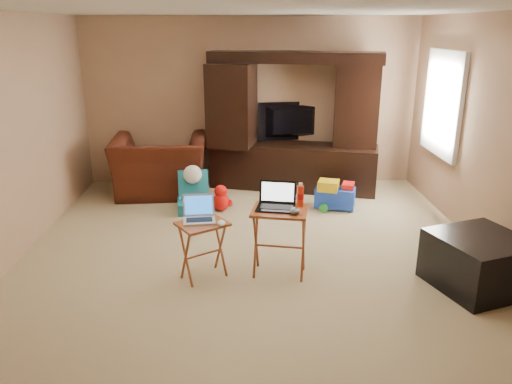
{
  "coord_description": "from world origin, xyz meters",
  "views": [
    {
      "loc": [
        -0.13,
        -4.85,
        2.35
      ],
      "look_at": [
        0.0,
        -0.2,
        0.8
      ],
      "focal_mm": 35.0,
      "sensor_mm": 36.0,
      "label": 1
    }
  ],
  "objects_px": {
    "laptop_right": "(276,197)",
    "child_rocker": "(192,192)",
    "laptop_left": "(199,210)",
    "tray_table_right": "(279,242)",
    "mouse_left": "(221,223)",
    "tray_table_left": "(203,250)",
    "water_bottle": "(300,196)",
    "entertainment_center": "(294,122)",
    "ottoman": "(479,262)",
    "recliner": "(160,166)",
    "mouse_right": "(295,211)",
    "plush_toy": "(221,198)",
    "push_toy": "(335,194)",
    "television": "(293,122)"
  },
  "relations": [
    {
      "from": "laptop_right",
      "to": "child_rocker",
      "type": "bearing_deg",
      "value": 129.77
    },
    {
      "from": "laptop_left",
      "to": "tray_table_right",
      "type": "bearing_deg",
      "value": -4.89
    },
    {
      "from": "laptop_left",
      "to": "mouse_left",
      "type": "bearing_deg",
      "value": -31.21
    },
    {
      "from": "tray_table_left",
      "to": "water_bottle",
      "type": "bearing_deg",
      "value": -25.65
    },
    {
      "from": "entertainment_center",
      "to": "ottoman",
      "type": "distance_m",
      "value": 3.5
    },
    {
      "from": "recliner",
      "to": "mouse_right",
      "type": "height_order",
      "value": "recliner"
    },
    {
      "from": "laptop_right",
      "to": "mouse_left",
      "type": "relative_size",
      "value": 3.07
    },
    {
      "from": "child_rocker",
      "to": "laptop_left",
      "type": "height_order",
      "value": "laptop_left"
    },
    {
      "from": "child_rocker",
      "to": "water_bottle",
      "type": "distance_m",
      "value": 2.17
    },
    {
      "from": "entertainment_center",
      "to": "tray_table_left",
      "type": "distance_m",
      "value": 3.16
    },
    {
      "from": "child_rocker",
      "to": "mouse_left",
      "type": "height_order",
      "value": "mouse_left"
    },
    {
      "from": "entertainment_center",
      "to": "child_rocker",
      "type": "height_order",
      "value": "entertainment_center"
    },
    {
      "from": "tray_table_right",
      "to": "ottoman",
      "type": "bearing_deg",
      "value": 2.26
    },
    {
      "from": "laptop_right",
      "to": "mouse_right",
      "type": "xyz_separation_m",
      "value": [
        0.17,
        -0.14,
        -0.09
      ]
    },
    {
      "from": "plush_toy",
      "to": "mouse_left",
      "type": "bearing_deg",
      "value": -87.3
    },
    {
      "from": "recliner",
      "to": "ottoman",
      "type": "bearing_deg",
      "value": 136.53
    },
    {
      "from": "laptop_left",
      "to": "laptop_right",
      "type": "xyz_separation_m",
      "value": [
        0.73,
        0.04,
        0.11
      ]
    },
    {
      "from": "ottoman",
      "to": "mouse_right",
      "type": "bearing_deg",
      "value": 174.21
    },
    {
      "from": "recliner",
      "to": "mouse_left",
      "type": "relative_size",
      "value": 11.12
    },
    {
      "from": "tray_table_right",
      "to": "water_bottle",
      "type": "xyz_separation_m",
      "value": [
        0.2,
        0.08,
        0.45
      ]
    },
    {
      "from": "mouse_left",
      "to": "child_rocker",
      "type": "bearing_deg",
      "value": 103.61
    },
    {
      "from": "tray_table_left",
      "to": "recliner",
      "type": "bearing_deg",
      "value": 73.96
    },
    {
      "from": "ottoman",
      "to": "mouse_left",
      "type": "xyz_separation_m",
      "value": [
        -2.41,
        0.18,
        0.35
      ]
    },
    {
      "from": "push_toy",
      "to": "mouse_right",
      "type": "bearing_deg",
      "value": -93.74
    },
    {
      "from": "entertainment_center",
      "to": "tray_table_left",
      "type": "height_order",
      "value": "entertainment_center"
    },
    {
      "from": "recliner",
      "to": "tray_table_left",
      "type": "xyz_separation_m",
      "value": [
        0.81,
        -2.59,
        -0.13
      ]
    },
    {
      "from": "push_toy",
      "to": "water_bottle",
      "type": "distance_m",
      "value": 2.01
    },
    {
      "from": "laptop_left",
      "to": "mouse_right",
      "type": "bearing_deg",
      "value": -12.68
    },
    {
      "from": "push_toy",
      "to": "laptop_left",
      "type": "xyz_separation_m",
      "value": [
        -1.66,
        -1.89,
        0.5
      ]
    },
    {
      "from": "laptop_right",
      "to": "mouse_left",
      "type": "bearing_deg",
      "value": -154.18
    },
    {
      "from": "ottoman",
      "to": "tray_table_right",
      "type": "height_order",
      "value": "tray_table_right"
    },
    {
      "from": "tray_table_left",
      "to": "laptop_left",
      "type": "distance_m",
      "value": 0.41
    },
    {
      "from": "plush_toy",
      "to": "television",
      "type": "bearing_deg",
      "value": 48.89
    },
    {
      "from": "entertainment_center",
      "to": "tray_table_right",
      "type": "bearing_deg",
      "value": -84.23
    },
    {
      "from": "tray_table_left",
      "to": "child_rocker",
      "type": "bearing_deg",
      "value": 65.24
    },
    {
      "from": "child_rocker",
      "to": "laptop_right",
      "type": "distance_m",
      "value": 2.1
    },
    {
      "from": "television",
      "to": "tray_table_left",
      "type": "distance_m",
      "value": 3.37
    },
    {
      "from": "entertainment_center",
      "to": "water_bottle",
      "type": "xyz_separation_m",
      "value": [
        -0.21,
        -2.72,
        -0.21
      ]
    },
    {
      "from": "tray_table_left",
      "to": "mouse_left",
      "type": "relative_size",
      "value": 4.92
    },
    {
      "from": "entertainment_center",
      "to": "television",
      "type": "xyz_separation_m",
      "value": [
        0.0,
        0.24,
        -0.04
      ]
    },
    {
      "from": "plush_toy",
      "to": "laptop_right",
      "type": "height_order",
      "value": "laptop_right"
    },
    {
      "from": "child_rocker",
      "to": "laptop_right",
      "type": "relative_size",
      "value": 1.49
    },
    {
      "from": "recliner",
      "to": "water_bottle",
      "type": "relative_size",
      "value": 6.17
    },
    {
      "from": "laptop_left",
      "to": "water_bottle",
      "type": "height_order",
      "value": "water_bottle"
    },
    {
      "from": "tray_table_right",
      "to": "mouse_left",
      "type": "xyz_separation_m",
      "value": [
        -0.56,
        -0.12,
        0.26
      ]
    },
    {
      "from": "tray_table_left",
      "to": "tray_table_right",
      "type": "relative_size",
      "value": 0.84
    },
    {
      "from": "television",
      "to": "mouse_right",
      "type": "xyz_separation_m",
      "value": [
        -0.28,
        -3.17,
        -0.25
      ]
    },
    {
      "from": "plush_toy",
      "to": "tray_table_left",
      "type": "bearing_deg",
      "value": -92.82
    },
    {
      "from": "tray_table_left",
      "to": "laptop_left",
      "type": "relative_size",
      "value": 1.91
    },
    {
      "from": "television",
      "to": "tray_table_left",
      "type": "bearing_deg",
      "value": 60.53
    }
  ]
}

